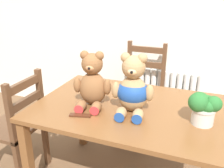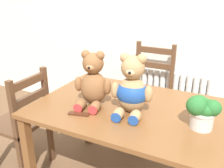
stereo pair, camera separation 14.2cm
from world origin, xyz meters
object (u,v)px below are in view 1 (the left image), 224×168
object	(u,v)px
teddy_bear_left	(92,83)
wooden_chair_behind	(141,93)
wooden_chair_side	(17,127)
chocolate_bar	(80,115)
teddy_bear_right	(133,89)
potted_plant	(203,106)

from	to	relation	value
teddy_bear_left	wooden_chair_behind	bearing A→B (deg)	-109.11
wooden_chair_behind	wooden_chair_side	world-z (taller)	wooden_chair_behind
wooden_chair_side	chocolate_bar	distance (m)	0.71
teddy_bear_right	potted_plant	bearing A→B (deg)	171.12
teddy_bear_left	teddy_bear_right	size ratio (longest dim) A/B	0.97
potted_plant	teddy_bear_left	bearing A→B (deg)	-179.93
teddy_bear_left	chocolate_bar	xyz separation A→B (m)	(-0.00, -0.19, -0.16)
wooden_chair_side	potted_plant	distance (m)	1.43
wooden_chair_behind	teddy_bear_right	bearing A→B (deg)	100.34
wooden_chair_behind	teddy_bear_left	xyz separation A→B (m)	(-0.13, -0.89, 0.42)
teddy_bear_right	wooden_chair_behind	bearing A→B (deg)	-88.17
wooden_chair_behind	potted_plant	bearing A→B (deg)	124.09
potted_plant	chocolate_bar	distance (m)	0.76
wooden_chair_side	teddy_bear_left	distance (m)	0.78
chocolate_bar	teddy_bear_right	bearing A→B (deg)	33.62
wooden_chair_behind	teddy_bear_left	distance (m)	0.99
wooden_chair_behind	wooden_chair_side	distance (m)	1.25
teddy_bear_right	chocolate_bar	world-z (taller)	teddy_bear_right
teddy_bear_left	potted_plant	size ratio (longest dim) A/B	1.85
teddy_bear_left	potted_plant	world-z (taller)	teddy_bear_left
potted_plant	chocolate_bar	bearing A→B (deg)	-165.40
teddy_bear_left	teddy_bear_right	bearing A→B (deg)	169.85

